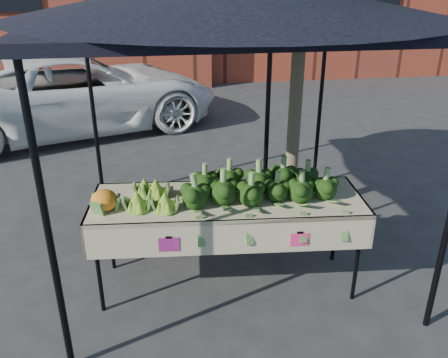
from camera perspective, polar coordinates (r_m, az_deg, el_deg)
ground at (r=4.66m, az=-0.90°, el=-11.68°), size 90.00×90.00×0.00m
table at (r=4.30m, az=0.41°, el=-7.79°), size 2.46×1.00×0.90m
canopy at (r=4.49m, az=0.71°, el=6.57°), size 3.16×3.16×2.74m
broccoli_heap at (r=4.09m, az=4.19°, el=-0.17°), size 1.40×0.60×0.29m
romanesco_cluster at (r=4.02m, az=-9.04°, el=-1.39°), size 0.45×0.59×0.22m
cauliflower_pair at (r=3.97m, az=-14.57°, el=-2.40°), size 0.22×0.22×0.20m
street_tree at (r=5.11m, az=9.35°, el=17.25°), size 2.17×2.17×4.28m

